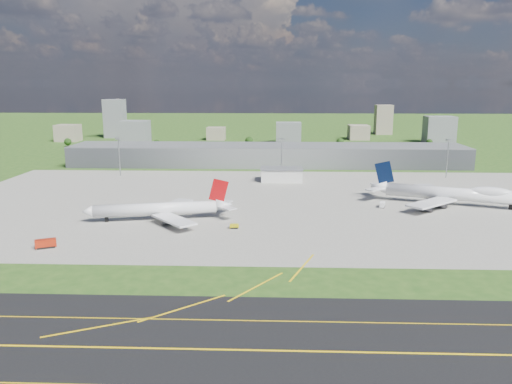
{
  "coord_description": "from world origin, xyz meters",
  "views": [
    {
      "loc": [
        4.99,
        -216.9,
        61.63
      ],
      "look_at": [
        -3.81,
        24.64,
        9.0
      ],
      "focal_mm": 35.0,
      "sensor_mm": 36.0,
      "label": 1
    }
  ],
  "objects_px": {
    "fire_truck": "(46,244)",
    "van_white_far": "(484,197)",
    "airliner_blue_quad": "(453,194)",
    "tug_yellow": "(234,226)",
    "van_white_near": "(382,205)",
    "airliner_red_twin": "(161,209)"
  },
  "relations": [
    {
      "from": "van_white_far",
      "to": "airliner_red_twin",
      "type": "bearing_deg",
      "value": -167.18
    },
    {
      "from": "airliner_red_twin",
      "to": "airliner_blue_quad",
      "type": "distance_m",
      "value": 148.38
    },
    {
      "from": "airliner_blue_quad",
      "to": "van_white_far",
      "type": "bearing_deg",
      "value": 50.57
    },
    {
      "from": "fire_truck",
      "to": "tug_yellow",
      "type": "relative_size",
      "value": 1.97
    },
    {
      "from": "airliner_red_twin",
      "to": "van_white_near",
      "type": "distance_m",
      "value": 110.49
    },
    {
      "from": "fire_truck",
      "to": "van_white_near",
      "type": "relative_size",
      "value": 1.42
    },
    {
      "from": "airliner_red_twin",
      "to": "van_white_far",
      "type": "distance_m",
      "value": 172.44
    },
    {
      "from": "tug_yellow",
      "to": "van_white_near",
      "type": "bearing_deg",
      "value": 22.71
    },
    {
      "from": "fire_truck",
      "to": "van_white_far",
      "type": "distance_m",
      "value": 220.02
    },
    {
      "from": "tug_yellow",
      "to": "van_white_far",
      "type": "distance_m",
      "value": 144.35
    },
    {
      "from": "airliner_blue_quad",
      "to": "van_white_far",
      "type": "relative_size",
      "value": 14.97
    },
    {
      "from": "airliner_blue_quad",
      "to": "van_white_near",
      "type": "bearing_deg",
      "value": -150.63
    },
    {
      "from": "fire_truck",
      "to": "tug_yellow",
      "type": "xyz_separation_m",
      "value": [
        70.01,
        28.82,
        -0.71
      ]
    },
    {
      "from": "tug_yellow",
      "to": "airliner_red_twin",
      "type": "bearing_deg",
      "value": 152.77
    },
    {
      "from": "airliner_red_twin",
      "to": "fire_truck",
      "type": "bearing_deg",
      "value": 38.49
    },
    {
      "from": "airliner_red_twin",
      "to": "airliner_blue_quad",
      "type": "relative_size",
      "value": 0.86
    },
    {
      "from": "tug_yellow",
      "to": "van_white_near",
      "type": "xyz_separation_m",
      "value": [
        72.34,
        40.46,
        0.36
      ]
    },
    {
      "from": "fire_truck",
      "to": "tug_yellow",
      "type": "height_order",
      "value": "fire_truck"
    },
    {
      "from": "van_white_near",
      "to": "van_white_far",
      "type": "distance_m",
      "value": 62.08
    },
    {
      "from": "airliner_blue_quad",
      "to": "tug_yellow",
      "type": "xyz_separation_m",
      "value": [
        -109.78,
        -47.13,
        -4.93
      ]
    },
    {
      "from": "van_white_near",
      "to": "van_white_far",
      "type": "height_order",
      "value": "van_white_near"
    },
    {
      "from": "airliner_blue_quad",
      "to": "tug_yellow",
      "type": "height_order",
      "value": "airliner_blue_quad"
    }
  ]
}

